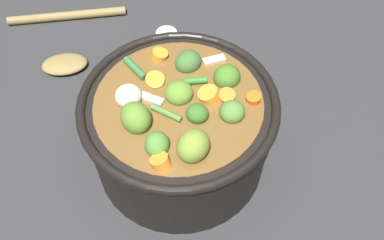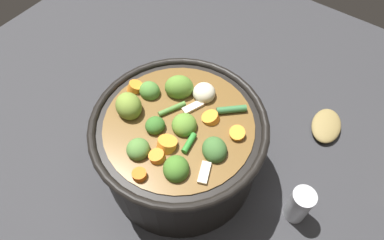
# 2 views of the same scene
# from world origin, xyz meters

# --- Properties ---
(ground_plane) EXTENTS (1.10, 1.10, 0.00)m
(ground_plane) POSITION_xyz_m (0.00, 0.00, 0.00)
(ground_plane) COLOR #2D2D30
(cooking_pot) EXTENTS (0.25, 0.25, 0.16)m
(cooking_pot) POSITION_xyz_m (0.00, 0.00, 0.07)
(cooking_pot) COLOR black
(cooking_pot) RESTS_ON ground_plane
(wooden_spoon) EXTENTS (0.19, 0.22, 0.02)m
(wooden_spoon) POSITION_xyz_m (-0.22, -0.23, 0.01)
(wooden_spoon) COLOR olive
(wooden_spoon) RESTS_ON ground_plane
(salt_shaker) EXTENTS (0.03, 0.03, 0.07)m
(salt_shaker) POSITION_xyz_m (-0.19, -0.04, 0.03)
(salt_shaker) COLOR silver
(salt_shaker) RESTS_ON ground_plane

